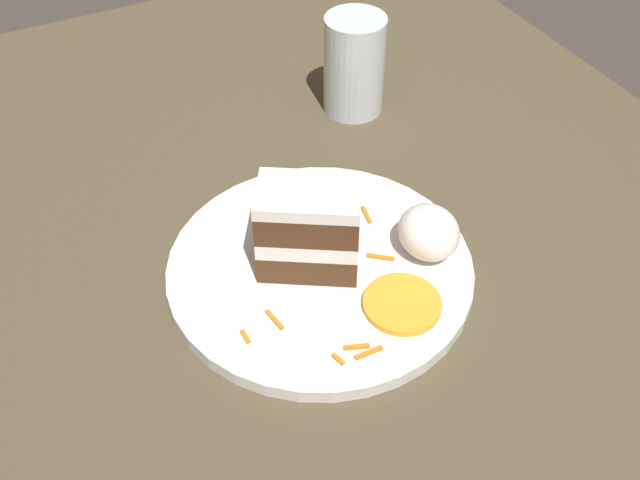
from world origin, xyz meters
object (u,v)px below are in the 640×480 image
at_px(cake_slice, 309,228).
at_px(cream_dollop, 429,232).
at_px(plate, 320,269).
at_px(orange_garnish, 402,304).
at_px(drinking_glass, 354,71).

height_order(cake_slice, cream_dollop, cake_slice).
bearing_deg(cream_dollop, cake_slice, -109.17).
distance_m(plate, cream_dollop, 0.11).
xyz_separation_m(cream_dollop, orange_garnish, (0.05, -0.06, -0.02)).
distance_m(cream_dollop, drinking_glass, 0.28).
bearing_deg(cake_slice, orange_garnish, 60.74).
xyz_separation_m(plate, orange_garnish, (0.08, 0.04, 0.01)).
bearing_deg(cream_dollop, plate, -107.48).
xyz_separation_m(cake_slice, drinking_glass, (-0.23, 0.18, -0.01)).
height_order(cream_dollop, drinking_glass, drinking_glass).
relative_size(plate, cream_dollop, 4.63).
relative_size(plate, drinking_glass, 2.45).
relative_size(cake_slice, drinking_glass, 0.92).
height_order(plate, cake_slice, cake_slice).
bearing_deg(drinking_glass, cake_slice, -37.23).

